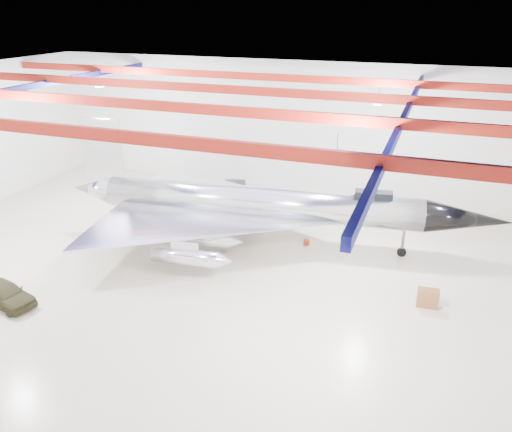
% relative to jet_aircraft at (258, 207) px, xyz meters
% --- Properties ---
extents(floor, '(40.00, 40.00, 0.00)m').
position_rel_jet_aircraft_xyz_m(floor, '(-3.03, -4.11, -2.64)').
color(floor, beige).
rests_on(floor, ground).
extents(wall_back, '(40.00, 0.00, 40.00)m').
position_rel_jet_aircraft_xyz_m(wall_back, '(-3.03, 10.89, 2.86)').
color(wall_back, silver).
rests_on(wall_back, floor).
extents(ceiling, '(40.00, 40.00, 0.00)m').
position_rel_jet_aircraft_xyz_m(ceiling, '(-3.03, -4.11, 8.36)').
color(ceiling, '#0A0F38').
rests_on(ceiling, wall_back).
extents(ceiling_structure, '(39.50, 29.50, 1.08)m').
position_rel_jet_aircraft_xyz_m(ceiling_structure, '(-3.03, -4.11, 7.68)').
color(ceiling_structure, maroon).
rests_on(ceiling_structure, ceiling).
extents(jet_aircraft, '(29.48, 18.95, 8.05)m').
position_rel_jet_aircraft_xyz_m(jet_aircraft, '(0.00, 0.00, 0.00)').
color(jet_aircraft, silver).
rests_on(jet_aircraft, floor).
extents(jeep, '(4.12, 2.32, 1.32)m').
position_rel_jet_aircraft_xyz_m(jeep, '(-10.22, -11.97, -1.98)').
color(jeep, '#34301A').
rests_on(jeep, floor).
extents(desk, '(1.16, 0.65, 1.03)m').
position_rel_jet_aircraft_xyz_m(desk, '(11.29, -4.25, -2.13)').
color(desk, brown).
rests_on(desk, floor).
extents(engine_drum, '(0.64, 0.64, 0.47)m').
position_rel_jet_aircraft_xyz_m(engine_drum, '(-3.55, -0.07, -2.41)').
color(engine_drum, '#59595B').
rests_on(engine_drum, floor).
extents(parts_bin, '(0.78, 0.71, 0.45)m').
position_rel_jet_aircraft_xyz_m(parts_bin, '(-1.34, 4.22, -2.41)').
color(parts_bin, olive).
rests_on(parts_bin, floor).
extents(crate_small, '(0.45, 0.38, 0.27)m').
position_rel_jet_aircraft_xyz_m(crate_small, '(-9.28, 1.53, -2.50)').
color(crate_small, '#59595B').
rests_on(crate_small, floor).
extents(tool_chest, '(0.47, 0.47, 0.37)m').
position_rel_jet_aircraft_xyz_m(tool_chest, '(3.23, 0.75, -2.46)').
color(tool_chest, '#A72810').
rests_on(tool_chest, floor).
extents(oil_barrel, '(0.70, 0.64, 0.40)m').
position_rel_jet_aircraft_xyz_m(oil_barrel, '(-6.65, 2.47, -2.44)').
color(oil_barrel, olive).
rests_on(oil_barrel, floor).
extents(spares_box, '(0.45, 0.45, 0.33)m').
position_rel_jet_aircraft_xyz_m(spares_box, '(-3.55, 5.38, -2.47)').
color(spares_box, '#59595B').
rests_on(spares_box, floor).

